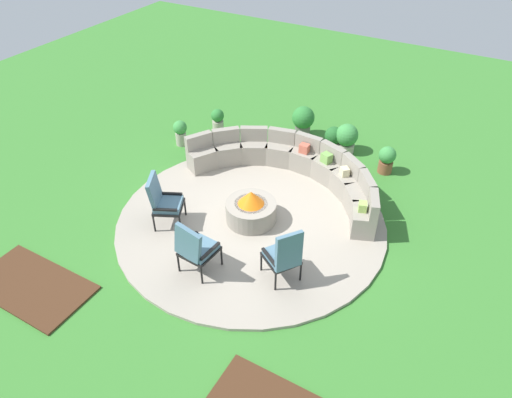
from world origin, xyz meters
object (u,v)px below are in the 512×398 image
(curved_stone_bench, at_px, (294,168))
(fire_pit, at_px, (251,209))
(lounge_chair_front_left, at_px, (163,200))
(lounge_chair_front_right, at_px, (195,248))
(potted_plant_2, at_px, (387,159))
(potted_plant_4, at_px, (180,132))
(potted_plant_5, at_px, (334,137))
(potted_plant_1, at_px, (347,138))
(lounge_chair_back_left, at_px, (284,255))
(potted_plant_0, at_px, (303,120))
(potted_plant_3, at_px, (218,120))

(curved_stone_bench, bearing_deg, fire_pit, -94.42)
(lounge_chair_front_left, relative_size, lounge_chair_front_right, 0.96)
(lounge_chair_front_right, xyz_separation_m, potted_plant_2, (1.92, 4.80, -0.26))
(potted_plant_4, distance_m, potted_plant_5, 3.81)
(potted_plant_2, bearing_deg, lounge_chair_front_left, -128.73)
(lounge_chair_front_left, relative_size, potted_plant_1, 1.50)
(curved_stone_bench, xyz_separation_m, potted_plant_1, (0.53, 1.83, 0.00))
(curved_stone_bench, relative_size, lounge_chair_back_left, 4.12)
(potted_plant_1, xyz_separation_m, potted_plant_5, (-0.32, -0.04, -0.06))
(curved_stone_bench, relative_size, potted_plant_1, 6.31)
(potted_plant_0, bearing_deg, potted_plant_3, -155.48)
(curved_stone_bench, xyz_separation_m, potted_plant_0, (-0.72, 2.01, 0.07))
(fire_pit, bearing_deg, potted_plant_4, 149.99)
(lounge_chair_front_left, xyz_separation_m, potted_plant_1, (2.09, 4.43, -0.23))
(curved_stone_bench, xyz_separation_m, potted_plant_4, (-3.20, 0.09, -0.02))
(fire_pit, relative_size, lounge_chair_back_left, 0.90)
(potted_plant_3, bearing_deg, lounge_chair_front_right, -60.93)
(potted_plant_0, bearing_deg, lounge_chair_front_right, -85.01)
(fire_pit, height_order, lounge_chair_front_right, lounge_chair_front_right)
(curved_stone_bench, bearing_deg, potted_plant_0, 109.71)
(potted_plant_0, relative_size, potted_plant_3, 1.25)
(lounge_chair_back_left, distance_m, potted_plant_3, 5.50)
(lounge_chair_back_left, xyz_separation_m, potted_plant_0, (-1.88, 4.80, -0.17))
(lounge_chair_back_left, xyz_separation_m, potted_plant_3, (-3.89, 3.88, -0.27))
(lounge_chair_front_left, height_order, lounge_chair_back_left, lounge_chair_back_left)
(potted_plant_4, bearing_deg, fire_pit, -30.01)
(lounge_chair_front_left, bearing_deg, potted_plant_2, 115.14)
(potted_plant_4, bearing_deg, lounge_chair_back_left, -33.50)
(lounge_chair_front_left, xyz_separation_m, lounge_chair_back_left, (2.72, -0.19, 0.00))
(lounge_chair_front_left, xyz_separation_m, potted_plant_3, (-1.18, 3.69, -0.27))
(curved_stone_bench, height_order, potted_plant_2, curved_stone_bench)
(fire_pit, height_order, potted_plant_3, fire_pit)
(potted_plant_0, distance_m, potted_plant_2, 2.46)
(lounge_chair_front_left, bearing_deg, fire_pit, 96.72)
(potted_plant_0, relative_size, potted_plant_5, 1.35)
(potted_plant_2, bearing_deg, fire_pit, -120.10)
(potted_plant_1, relative_size, potted_plant_5, 1.22)
(lounge_chair_front_left, bearing_deg, potted_plant_0, 143.56)
(curved_stone_bench, relative_size, potted_plant_4, 7.05)
(lounge_chair_back_left, bearing_deg, fire_pit, 82.62)
(lounge_chair_front_left, distance_m, potted_plant_3, 3.88)
(lounge_chair_front_left, height_order, potted_plant_4, lounge_chair_front_left)
(lounge_chair_front_right, xyz_separation_m, potted_plant_3, (-2.48, 4.47, -0.27))
(potted_plant_0, xyz_separation_m, potted_plant_2, (2.39, -0.59, -0.09))
(lounge_chair_front_right, bearing_deg, potted_plant_2, 72.72)
(potted_plant_4, bearing_deg, potted_plant_3, 65.11)
(lounge_chair_front_right, relative_size, lounge_chair_back_left, 1.02)
(potted_plant_3, relative_size, potted_plant_5, 1.09)
(lounge_chair_front_right, bearing_deg, curved_stone_bench, 90.26)
(curved_stone_bench, height_order, lounge_chair_back_left, lounge_chair_back_left)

